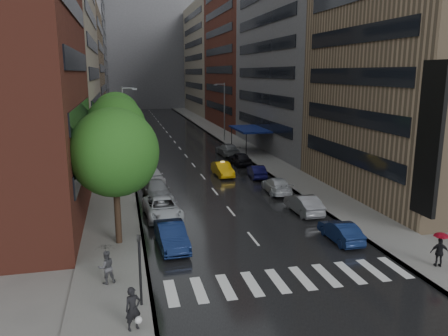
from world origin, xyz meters
The scene contains 21 objects.
ground centered at (0.00, 0.00, 0.00)m, with size 220.00×220.00×0.00m, color gray.
road centered at (0.00, 50.00, 0.01)m, with size 14.00×140.00×0.01m, color black.
sidewalk_left centered at (-9.00, 50.00, 0.07)m, with size 4.00×140.00×0.15m, color gray.
sidewalk_right centered at (9.00, 50.00, 0.07)m, with size 4.00×140.00×0.15m, color gray.
crosswalk centered at (0.20, -2.00, 0.01)m, with size 13.15×2.80×0.01m.
buildings_left centered at (-15.00, 58.79, 15.99)m, with size 8.00×108.00×38.00m.
buildings_right centered at (15.00, 56.70, 15.03)m, with size 8.05×109.10×36.00m.
building_far centered at (0.00, 118.00, 16.00)m, with size 40.00×14.00×32.00m, color slate.
tree_near centered at (-8.60, 5.03, 5.96)m, with size 5.46×5.46×8.70m.
tree_mid centered at (-8.60, 18.59, 5.94)m, with size 5.45×5.45×8.68m.
tree_far centered at (-8.60, 29.75, 5.88)m, with size 5.39×5.39×8.59m.
taxi centered at (2.12, 21.92, 0.72)m, with size 1.52×4.37×1.44m, color #F2B10C.
parked_cars_left centered at (-5.40, 14.70, 0.75)m, with size 2.89×27.69×1.56m.
parked_cars_right centered at (5.40, 20.03, 0.73)m, with size 2.54×35.63×1.56m.
ped_bag_walker centered at (-8.00, -4.98, 1.07)m, with size 0.80×0.66×1.89m.
ped_black_umbrella centered at (-9.20, -0.46, 1.38)m, with size 1.00×0.98×2.09m.
ped_red_umbrella centered at (8.72, -2.69, 1.33)m, with size 1.05×0.82×2.01m.
traffic_light centered at (-7.60, -3.05, 2.23)m, with size 0.18×0.15×3.45m.
street_lamp_left centered at (-7.72, 30.00, 4.89)m, with size 1.74×0.22×9.00m.
street_lamp_right centered at (7.72, 45.00, 4.89)m, with size 1.74×0.22×9.00m.
awning centered at (8.98, 35.00, 3.13)m, with size 4.00×8.00×3.12m.
Camera 1 is at (-8.12, -21.91, 10.74)m, focal length 35.00 mm.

